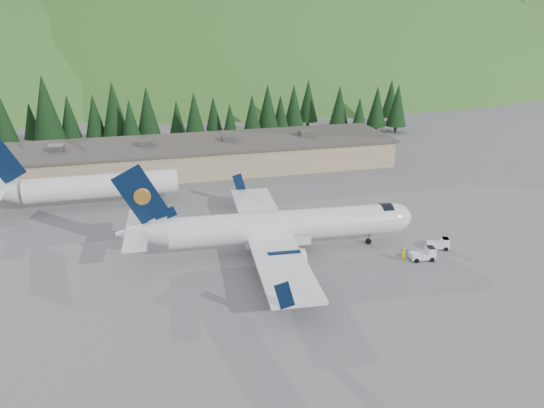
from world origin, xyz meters
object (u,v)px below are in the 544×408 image
Objects in this scene: airliner at (276,227)px; baggage_tug_b at (440,244)px; second_airliner at (82,187)px; ramp_worker at (403,255)px; terminal_building at (202,155)px; baggage_tug_a at (425,254)px.

baggage_tug_b is (19.97, -4.33, -2.58)m from airliner.
ramp_worker is (37.71, -28.29, -2.47)m from second_airliner.
airliner is 21.32× the size of ramp_worker.
terminal_building is 47.76m from ramp_worker.
baggage_tug_a is (40.42, -28.51, -2.64)m from second_airliner.
second_airliner is 47.21m from ramp_worker.
second_airliner is at bearing -141.22° from terminal_building.
baggage_tug_b is at bearing -30.91° from second_airliner.
second_airliner is at bearing 166.59° from baggage_tug_b.
baggage_tug_b is 6.46m from ramp_worker.
terminal_building is (-20.51, 44.51, 1.94)m from baggage_tug_a.
second_airliner is 49.53m from baggage_tug_a.
baggage_tug_a is at bearing -35.20° from second_airliner.
ramp_worker is at bearing -177.65° from baggage_tug_a.
terminal_building reaches higher than baggage_tug_a.
baggage_tug_a is at bearing 160.41° from ramp_worker.
second_airliner reaches higher than ramp_worker.
terminal_building is (-3.95, 37.92, -0.58)m from airliner.
second_airliner reaches higher than terminal_building.
airliner is 0.51× the size of terminal_building.
baggage_tug_a reaches higher than baggage_tug_b.
baggage_tug_a is at bearing -128.96° from baggage_tug_b.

